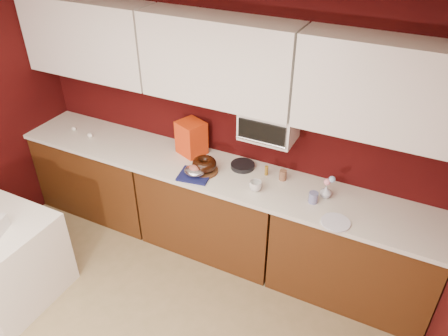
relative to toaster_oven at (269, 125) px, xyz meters
name	(u,v)px	position (x,y,z in m)	size (l,w,h in m)	color
wall_back	(228,120)	(-0.45, 0.15, -0.12)	(4.00, 0.02, 2.50)	#360707
base_cabinet_left	(102,175)	(-1.78, -0.17, -0.95)	(1.31, 0.58, 0.86)	#4B270F
base_cabinet_center	(213,210)	(-0.45, -0.17, -0.95)	(1.31, 0.58, 0.86)	#4B270F
base_cabinet_right	(354,255)	(0.88, -0.17, -0.95)	(1.31, 0.58, 0.86)	#4B270F
countertop	(212,171)	(-0.45, -0.17, -0.49)	(4.00, 0.62, 0.04)	silver
upper_cabinet_left	(89,38)	(-1.78, -0.02, 0.48)	(1.31, 0.33, 0.70)	white
upper_cabinet_center	(219,61)	(-0.45, -0.02, 0.48)	(1.31, 0.33, 0.70)	white
upper_cabinet_right	(393,91)	(0.88, -0.02, 0.48)	(1.31, 0.33, 0.70)	white
toaster_oven	(269,125)	(0.00, 0.00, 0.00)	(0.45, 0.30, 0.25)	white
toaster_oven_door	(262,133)	(0.00, -0.16, 0.00)	(0.40, 0.02, 0.18)	black
toaster_oven_handle	(260,142)	(0.00, -0.18, -0.07)	(0.02, 0.02, 0.42)	silver
cake_base	(204,171)	(-0.49, -0.23, -0.46)	(0.24, 0.24, 0.02)	brown
bundt_cake	(204,164)	(-0.49, -0.23, -0.39)	(0.22, 0.22, 0.09)	black
navy_towel	(195,175)	(-0.53, -0.33, -0.46)	(0.27, 0.23, 0.02)	#13174A
foil_ham_nest	(194,171)	(-0.53, -0.33, -0.42)	(0.19, 0.16, 0.07)	silver
roasted_ham	(194,169)	(-0.53, -0.33, -0.40)	(0.10, 0.08, 0.06)	#B66253
pandoro_box	(191,138)	(-0.75, 0.00, -0.32)	(0.23, 0.21, 0.32)	red
dark_pan	(243,166)	(-0.22, -0.02, -0.46)	(0.22, 0.22, 0.04)	black
coffee_mug	(256,185)	(0.02, -0.28, -0.42)	(0.09, 0.09, 0.10)	silver
blue_jar	(313,197)	(0.49, -0.23, -0.43)	(0.08, 0.08, 0.09)	navy
flower_vase	(326,191)	(0.56, -0.11, -0.42)	(0.08, 0.08, 0.12)	silver
flower_pink	(327,182)	(0.56, -0.11, -0.33)	(0.05, 0.05, 0.05)	pink
flower_blue	(332,179)	(0.59, -0.09, -0.30)	(0.05, 0.05, 0.05)	#93C1EC
china_plate	(336,222)	(0.72, -0.40, -0.47)	(0.22, 0.22, 0.01)	white
amber_bottle	(266,171)	(0.02, -0.03, -0.43)	(0.03, 0.03, 0.09)	#9B6F1C
paper_cup	(283,175)	(0.17, -0.04, -0.43)	(0.06, 0.06, 0.09)	brown
egg_left	(74,129)	(-2.05, -0.17, -0.45)	(0.05, 0.04, 0.04)	silver
egg_right	(90,135)	(-1.81, -0.20, -0.45)	(0.06, 0.05, 0.05)	white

